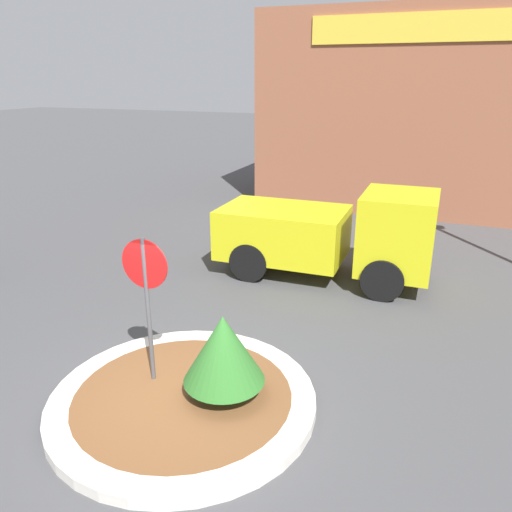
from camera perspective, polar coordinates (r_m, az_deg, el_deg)
name	(u,v)px	position (r m, az deg, el deg)	size (l,w,h in m)	color
ground_plane	(184,404)	(8.22, -8.27, -16.40)	(120.00, 120.00, 0.00)	#474749
traffic_island	(183,399)	(8.17, -8.30, -15.89)	(4.12, 4.12, 0.18)	beige
stop_sign	(146,286)	(7.79, -12.43, -3.37)	(0.79, 0.07, 2.59)	#4C4C51
island_shrub	(223,349)	(7.63, -3.74, -10.54)	(1.26, 1.26, 1.34)	brown
utility_truck	(330,234)	(12.49, 8.42, 2.55)	(5.25, 2.18, 2.29)	gold
storefront_building	(460,112)	(21.06, 22.24, 15.01)	(14.30, 6.07, 7.09)	#93563D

